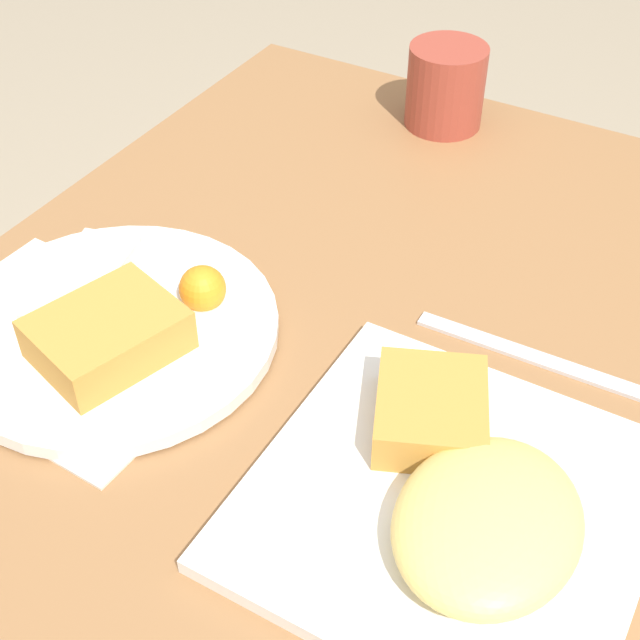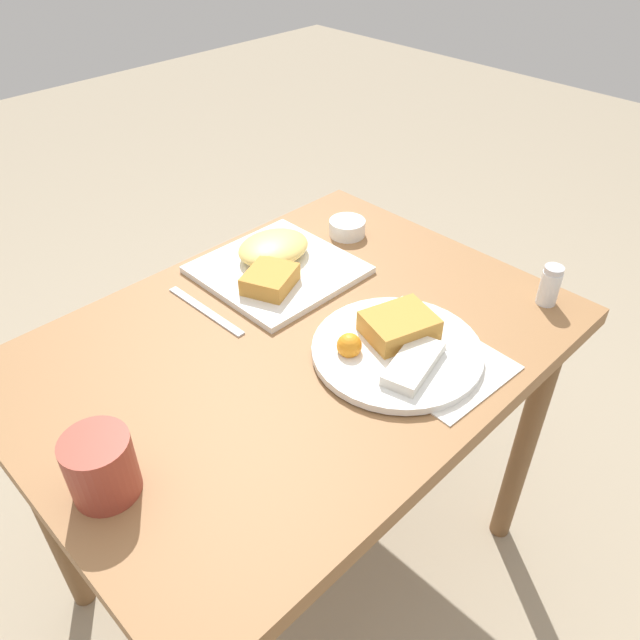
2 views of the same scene
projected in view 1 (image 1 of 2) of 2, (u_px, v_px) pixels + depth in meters
The scene contains 6 objects.
dining_table at pixel (318, 401), 0.89m from camera, with size 0.99×0.72×0.73m.
menu_card at pixel (63, 346), 0.81m from camera, with size 0.22×0.29×0.00m.
plate_square_near at pixel (460, 498), 0.66m from camera, with size 0.29×0.29×0.06m.
plate_oval_far at pixel (114, 324), 0.80m from camera, with size 0.30×0.30×0.05m.
butter_knife at pixel (530, 356), 0.80m from camera, with size 0.02×0.21×0.00m.
coffee_mug at pixel (446, 86), 1.07m from camera, with size 0.09×0.09×0.10m.
Camera 1 is at (-0.52, -0.30, 1.29)m, focal length 50.00 mm.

